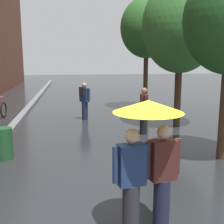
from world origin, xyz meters
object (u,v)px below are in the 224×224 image
at_px(couple_under_umbrella, 148,149).
at_px(pedestrian_walking_far, 84,100).
at_px(pedestrian_walking_midground, 144,111).
at_px(street_tree_2, 147,28).
at_px(street_tree_1, 181,26).
at_px(litter_bin, 4,143).

bearing_deg(couple_under_umbrella, pedestrian_walking_far, 94.01).
xyz_separation_m(couple_under_umbrella, pedestrian_walking_midground, (1.37, 5.73, -0.51)).
distance_m(couple_under_umbrella, pedestrian_walking_far, 8.44).
relative_size(street_tree_2, pedestrian_walking_midground, 3.40).
distance_m(street_tree_1, couple_under_umbrella, 7.82).
bearing_deg(street_tree_1, couple_under_umbrella, -113.67).
distance_m(street_tree_1, street_tree_2, 3.80).
xyz_separation_m(street_tree_1, pedestrian_walking_midground, (-1.61, -1.07, -2.97)).
relative_size(litter_bin, pedestrian_walking_far, 0.53).
distance_m(litter_bin, pedestrian_walking_midground, 4.75).
relative_size(street_tree_1, pedestrian_walking_midground, 3.38).
xyz_separation_m(couple_under_umbrella, litter_bin, (-2.93, 3.74, -0.92)).
height_order(couple_under_umbrella, pedestrian_walking_midground, couple_under_umbrella).
relative_size(street_tree_1, couple_under_umbrella, 2.67).
height_order(street_tree_1, pedestrian_walking_far, street_tree_1).
height_order(street_tree_2, couple_under_umbrella, street_tree_2).
distance_m(street_tree_2, pedestrian_walking_midground, 5.97).
xyz_separation_m(litter_bin, pedestrian_walking_midground, (4.30, 1.99, 0.42)).
xyz_separation_m(street_tree_1, pedestrian_walking_far, (-3.57, 1.60, -2.95)).
height_order(couple_under_umbrella, pedestrian_walking_far, couple_under_umbrella).
bearing_deg(pedestrian_walking_far, litter_bin, -116.64).
xyz_separation_m(couple_under_umbrella, pedestrian_walking_far, (-0.59, 8.40, -0.49)).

